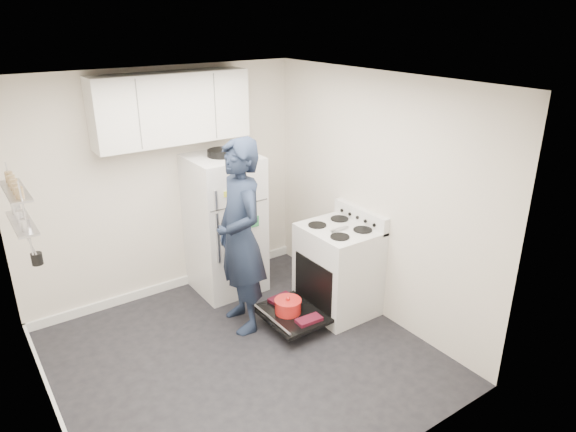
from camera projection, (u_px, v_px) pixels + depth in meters
room at (232, 239)px, 4.34m from camera, size 3.21×3.21×2.51m
electric_range at (337, 270)px, 5.40m from camera, size 0.66×0.76×1.10m
open_oven_door at (290, 310)px, 5.20m from camera, size 0.55×0.70×0.22m
refrigerator at (225, 224)px, 5.73m from camera, size 0.72×0.74×1.64m
upper_cabinets at (172, 108)px, 5.15m from camera, size 1.60×0.33×0.70m
wall_shelf_rack at (19, 207)px, 3.73m from camera, size 0.14×0.60×0.61m
person at (240, 237)px, 4.95m from camera, size 0.56×0.77×1.95m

